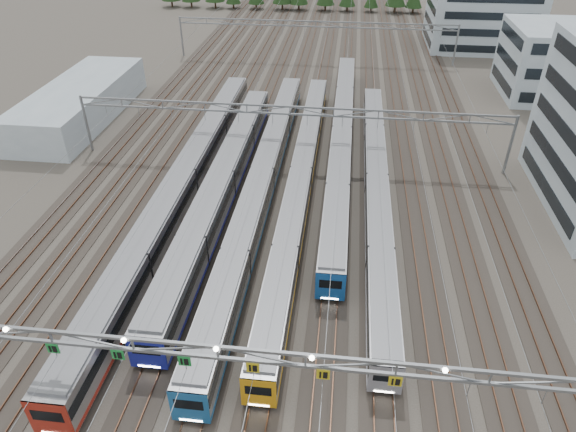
# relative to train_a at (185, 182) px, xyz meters

# --- Properties ---
(ground) EXTENTS (400.00, 400.00, 0.00)m
(ground) POSITION_rel_train_a_xyz_m (11.25, -29.13, -2.24)
(ground) COLOR #47423A
(ground) RESTS_ON ground
(track_bed) EXTENTS (54.00, 260.00, 5.42)m
(track_bed) POSITION_rel_train_a_xyz_m (11.25, 70.87, -0.75)
(track_bed) COLOR #2D2823
(track_bed) RESTS_ON ground
(train_a) EXTENTS (3.05, 63.90, 3.98)m
(train_a) POSITION_rel_train_a_xyz_m (0.00, 0.00, 0.00)
(train_a) COLOR black
(train_a) RESTS_ON ground
(train_b) EXTENTS (3.03, 51.73, 3.95)m
(train_b) POSITION_rel_train_a_xyz_m (4.50, 0.17, -0.02)
(train_b) COLOR black
(train_b) RESTS_ON ground
(train_c) EXTENTS (2.81, 63.41, 3.66)m
(train_c) POSITION_rel_train_a_xyz_m (9.00, 1.85, -0.16)
(train_c) COLOR black
(train_c) RESTS_ON ground
(train_d) EXTENTS (2.61, 62.14, 3.39)m
(train_d) POSITION_rel_train_a_xyz_m (13.50, 3.01, -0.30)
(train_d) COLOR black
(train_d) RESTS_ON ground
(train_e) EXTENTS (2.73, 62.72, 3.56)m
(train_e) POSITION_rel_train_a_xyz_m (18.00, 15.00, -0.21)
(train_e) COLOR black
(train_e) RESTS_ON ground
(train_f) EXTENTS (2.57, 56.70, 3.34)m
(train_f) POSITION_rel_train_a_xyz_m (22.50, 2.53, -0.32)
(train_f) COLOR black
(train_f) RESTS_ON ground
(gantry_near) EXTENTS (56.36, 0.61, 8.08)m
(gantry_near) POSITION_rel_train_a_xyz_m (11.20, -29.25, 4.84)
(gantry_near) COLOR gray
(gantry_near) RESTS_ON ground
(gantry_mid) EXTENTS (56.36, 0.36, 8.00)m
(gantry_mid) POSITION_rel_train_a_xyz_m (11.25, 10.87, 4.14)
(gantry_mid) COLOR gray
(gantry_mid) RESTS_ON ground
(gantry_far) EXTENTS (56.36, 0.36, 8.00)m
(gantry_far) POSITION_rel_train_a_xyz_m (11.25, 55.87, 4.14)
(gantry_far) COLOR gray
(gantry_far) RESTS_ON ground
(depot_bldg_mid) EXTENTS (14.00, 16.00, 11.63)m
(depot_bldg_mid) POSITION_rel_train_a_xyz_m (52.23, 41.30, 3.57)
(depot_bldg_mid) COLOR #A5B8C5
(depot_bldg_mid) RESTS_ON ground
(depot_bldg_north) EXTENTS (22.00, 18.00, 13.11)m
(depot_bldg_north) POSITION_rel_train_a_xyz_m (46.46, 70.80, 4.31)
(depot_bldg_north) COLOR #A5B8C5
(depot_bldg_north) RESTS_ON ground
(west_shed) EXTENTS (10.00, 30.00, 5.25)m
(west_shed) POSITION_rel_train_a_xyz_m (-23.07, 21.65, 0.38)
(west_shed) COLOR #A5B8C5
(west_shed) RESTS_ON ground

